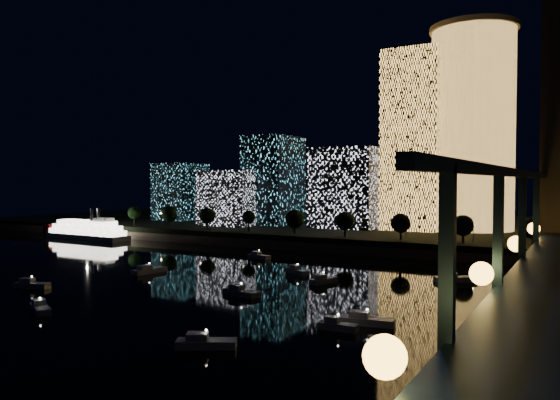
{
  "coord_description": "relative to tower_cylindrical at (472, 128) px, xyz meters",
  "views": [
    {
      "loc": [
        64.15,
        -88.86,
        24.48
      ],
      "look_at": [
        -17.43,
        55.0,
        18.71
      ],
      "focal_mm": 35.0,
      "sensor_mm": 36.0,
      "label": 1
    }
  ],
  "objects": [
    {
      "name": "street_lamps",
      "position": [
        -57.37,
        -44.77,
        -36.46
      ],
      "size": [
        132.7,
        0.7,
        5.65
      ],
      "color": "black",
      "rests_on": "far_bank"
    },
    {
      "name": "ground",
      "position": [
        -23.37,
        -138.77,
        -45.49
      ],
      "size": [
        520.0,
        520.0,
        0.0
      ],
      "primitive_type": "plane",
      "color": "black",
      "rests_on": "ground"
    },
    {
      "name": "seawall",
      "position": [
        -23.37,
        -56.77,
        -43.99
      ],
      "size": [
        420.0,
        6.0,
        3.0
      ],
      "primitive_type": "cube",
      "color": "#6B5E4C",
      "rests_on": "ground"
    },
    {
      "name": "motorboats",
      "position": [
        -24.51,
        -126.36,
        -44.67
      ],
      "size": [
        92.02,
        87.91,
        2.78
      ],
      "color": "silver",
      "rests_on": "ground"
    },
    {
      "name": "midrise_blocks",
      "position": [
        -85.62,
        -16.36,
        -24.24
      ],
      "size": [
        115.42,
        37.21,
        39.5
      ],
      "color": "white",
      "rests_on": "far_bank"
    },
    {
      "name": "tower_cylindrical",
      "position": [
        0.0,
        0.0,
        0.0
      ],
      "size": [
        34.0,
        34.0,
        80.72
      ],
      "color": "#FFB651",
      "rests_on": "far_bank"
    },
    {
      "name": "riverboat",
      "position": [
        -145.33,
        -68.27,
        -42.01
      ],
      "size": [
        45.25,
        10.86,
        13.55
      ],
      "color": "silver",
      "rests_on": "ground"
    },
    {
      "name": "far_bank",
      "position": [
        -23.37,
        21.23,
        -42.99
      ],
      "size": [
        420.0,
        160.0,
        5.0
      ],
      "primitive_type": "cube",
      "color": "black",
      "rests_on": "ground"
    },
    {
      "name": "tower_rectangular",
      "position": [
        -20.34,
        -9.91,
        -4.96
      ],
      "size": [
        22.33,
        22.33,
        71.05
      ],
      "primitive_type": "cube",
      "color": "#FFB651",
      "rests_on": "far_bank"
    },
    {
      "name": "esplanade_trees",
      "position": [
        -49.07,
        -50.77,
        -35.01
      ],
      "size": [
        166.14,
        6.94,
        8.97
      ],
      "color": "black",
      "rests_on": "far_bank"
    }
  ]
}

